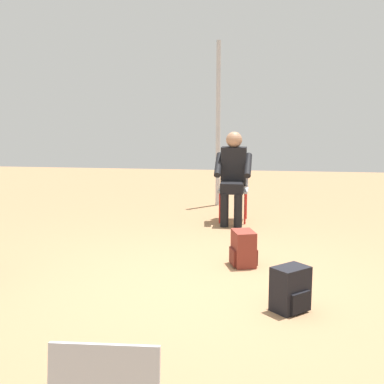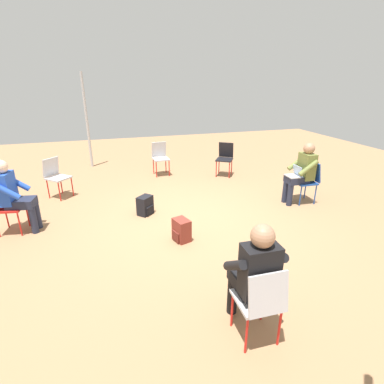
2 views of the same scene
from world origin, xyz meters
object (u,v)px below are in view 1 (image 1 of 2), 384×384
Objects in this scene: chair_east at (234,185)px; person_in_black at (233,173)px; backpack_near_laptop_user at (290,291)px; backpack_by_empty_chair at (243,251)px.

person_in_black is (-0.17, 0.00, 0.20)m from chair_east.
chair_east is 0.69× the size of person_in_black.
backpack_near_laptop_user is (-3.07, -0.61, -0.54)m from person_in_black.
backpack_near_laptop_user and backpack_by_empty_chair have the same top height.
backpack_by_empty_chair is at bearing 19.65° from backpack_near_laptop_user.
backpack_near_laptop_user is at bearing -160.35° from backpack_by_empty_chair.
backpack_near_laptop_user is at bearing 102.66° from person_in_black.
backpack_by_empty_chair is (1.13, 0.41, 0.00)m from backpack_near_laptop_user.
person_in_black reaches higher than chair_east.
backpack_near_laptop_user is at bearing 102.02° from chair_east.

